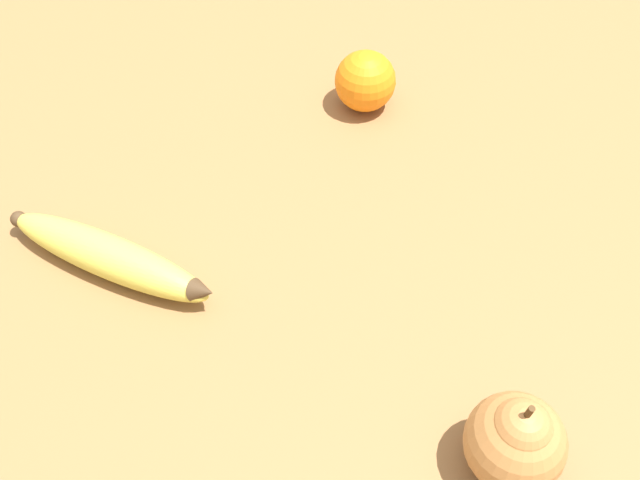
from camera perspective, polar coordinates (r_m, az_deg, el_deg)
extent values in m
plane|color=olive|center=(0.72, -0.03, -1.83)|extent=(3.00, 3.00, 0.00)
ellipsoid|color=#DBCC4C|center=(0.73, -15.81, -1.20)|extent=(0.14, 0.21, 0.04)
cone|color=#47331E|center=(0.68, -8.87, -3.89)|extent=(0.03, 0.04, 0.03)
sphere|color=#47331E|center=(0.79, -21.97, 1.49)|extent=(0.02, 0.02, 0.02)
sphere|color=orange|center=(0.87, 3.47, 12.00)|extent=(0.07, 0.07, 0.07)
sphere|color=#B2753D|center=(0.60, 14.67, -14.69)|extent=(0.08, 0.08, 0.08)
sphere|color=#B2753D|center=(0.58, 15.10, -13.79)|extent=(0.05, 0.05, 0.05)
cylinder|color=#4C3319|center=(0.56, 15.69, -12.51)|extent=(0.01, 0.01, 0.02)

